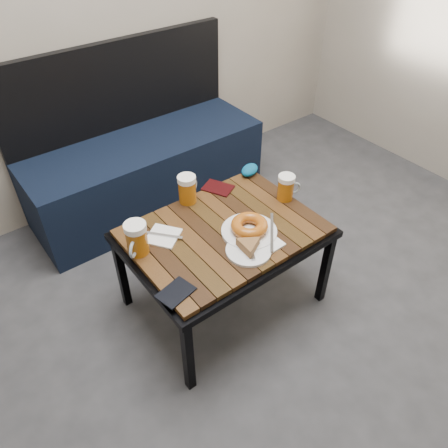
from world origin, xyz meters
TOP-DOWN VIEW (x-y plane):
  - bench at (0.25, 1.76)m, footprint 1.40×0.50m
  - cafe_table at (0.14, 0.82)m, footprint 0.84×0.62m
  - beer_mug_left at (-0.23, 0.92)m, footprint 0.13×0.12m
  - beer_mug_centre at (0.13, 1.08)m, footprint 0.13×0.11m
  - beer_mug_right at (0.50, 0.82)m, footprint 0.12×0.10m
  - plate_pie at (0.13, 0.65)m, footprint 0.19×0.19m
  - plate_bagel at (0.21, 0.74)m, footprint 0.28×0.28m
  - napkin_left at (-0.10, 0.94)m, footprint 0.18×0.18m
  - napkin_right at (0.21, 0.64)m, footprint 0.14×0.12m
  - passport_navy at (-0.22, 0.64)m, footprint 0.15×0.12m
  - passport_burgundy at (0.29, 1.08)m, footprint 0.15×0.17m
  - knit_pouch at (0.50, 1.08)m, footprint 0.13×0.11m

SIDE VIEW (x-z plane):
  - bench at x=0.25m, z-range -0.20..0.75m
  - cafe_table at x=0.14m, z-range 0.19..0.66m
  - passport_navy at x=-0.22m, z-range 0.47..0.48m
  - passport_burgundy at x=0.29m, z-range 0.47..0.48m
  - napkin_right at x=0.21m, z-range 0.47..0.48m
  - napkin_left at x=-0.10m, z-range 0.47..0.48m
  - plate_pie at x=0.13m, z-range 0.47..0.52m
  - knit_pouch at x=0.50m, z-range 0.47..0.52m
  - plate_bagel at x=0.21m, z-range 0.47..0.53m
  - beer_mug_right at x=0.50m, z-range 0.47..0.60m
  - beer_mug_centre at x=0.13m, z-range 0.47..0.61m
  - beer_mug_left at x=-0.23m, z-range 0.47..0.62m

